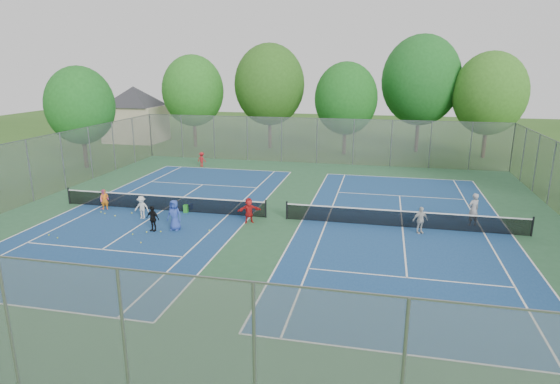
{
  "coord_description": "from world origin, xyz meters",
  "views": [
    {
      "loc": [
        5.72,
        -24.72,
        8.43
      ],
      "look_at": [
        0.0,
        1.0,
        1.3
      ],
      "focal_mm": 30.0,
      "sensor_mm": 36.0,
      "label": 1
    }
  ],
  "objects_px": {
    "net_left": "(163,203)",
    "ball_crate": "(189,206)",
    "ball_hopper": "(186,209)",
    "net_right": "(403,219)",
    "instructor": "(473,210)"
  },
  "relations": [
    {
      "from": "net_left",
      "to": "net_right",
      "type": "relative_size",
      "value": 1.0
    },
    {
      "from": "ball_crate",
      "to": "instructor",
      "type": "bearing_deg",
      "value": 1.81
    },
    {
      "from": "ball_hopper",
      "to": "net_right",
      "type": "bearing_deg",
      "value": 0.57
    },
    {
      "from": "net_left",
      "to": "ball_hopper",
      "type": "relative_size",
      "value": 26.52
    },
    {
      "from": "net_left",
      "to": "instructor",
      "type": "xyz_separation_m",
      "value": [
        17.7,
        1.11,
        0.46
      ]
    },
    {
      "from": "ball_crate",
      "to": "instructor",
      "type": "distance_m",
      "value": 16.34
    },
    {
      "from": "ball_crate",
      "to": "net_right",
      "type": "bearing_deg",
      "value": -2.7
    },
    {
      "from": "net_left",
      "to": "ball_hopper",
      "type": "xyz_separation_m",
      "value": [
        1.53,
        -0.12,
        -0.21
      ]
    },
    {
      "from": "net_right",
      "to": "net_left",
      "type": "bearing_deg",
      "value": 180.0
    },
    {
      "from": "net_left",
      "to": "ball_crate",
      "type": "distance_m",
      "value": 1.54
    },
    {
      "from": "ball_hopper",
      "to": "instructor",
      "type": "distance_m",
      "value": 16.24
    },
    {
      "from": "ball_crate",
      "to": "ball_hopper",
      "type": "height_order",
      "value": "ball_hopper"
    },
    {
      "from": "net_left",
      "to": "ball_crate",
      "type": "height_order",
      "value": "net_left"
    },
    {
      "from": "net_left",
      "to": "ball_crate",
      "type": "xyz_separation_m",
      "value": [
        1.39,
        0.6,
        -0.29
      ]
    },
    {
      "from": "ball_hopper",
      "to": "ball_crate",
      "type": "bearing_deg",
      "value": 101.05
    }
  ]
}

